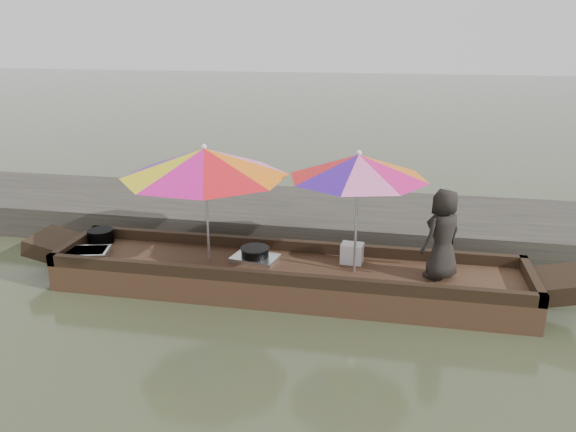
% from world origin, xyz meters
% --- Properties ---
extents(water, '(80.00, 80.00, 0.00)m').
position_xyz_m(water, '(0.00, 0.00, 0.00)').
color(water, '#424D33').
rests_on(water, ground).
extents(dock, '(22.00, 2.20, 0.50)m').
position_xyz_m(dock, '(0.00, 2.20, 0.25)').
color(dock, '#2D2B26').
rests_on(dock, ground).
extents(boat_hull, '(6.05, 1.20, 0.35)m').
position_xyz_m(boat_hull, '(0.00, 0.00, 0.17)').
color(boat_hull, '#402C1C').
rests_on(boat_hull, water).
extents(cooking_pot, '(0.36, 0.36, 0.19)m').
position_xyz_m(cooking_pot, '(-2.78, 0.33, 0.44)').
color(cooking_pot, black).
rests_on(cooking_pot, boat_hull).
extents(tray_crayfish, '(0.67, 0.54, 0.09)m').
position_xyz_m(tray_crayfish, '(-2.71, -0.19, 0.39)').
color(tray_crayfish, silver).
rests_on(tray_crayfish, boat_hull).
extents(tray_scallop, '(0.65, 0.51, 0.06)m').
position_xyz_m(tray_scallop, '(-0.44, 0.11, 0.38)').
color(tray_scallop, silver).
rests_on(tray_scallop, boat_hull).
extents(charcoal_grill, '(0.36, 0.36, 0.17)m').
position_xyz_m(charcoal_grill, '(-0.44, 0.10, 0.43)').
color(charcoal_grill, black).
rests_on(charcoal_grill, boat_hull).
extents(supply_bag, '(0.30, 0.24, 0.26)m').
position_xyz_m(supply_bag, '(0.81, 0.29, 0.48)').
color(supply_bag, silver).
rests_on(supply_bag, boat_hull).
extents(vendor, '(0.65, 0.65, 1.13)m').
position_xyz_m(vendor, '(1.91, 0.02, 0.92)').
color(vendor, black).
rests_on(vendor, boat_hull).
extents(umbrella_bow, '(2.68, 2.68, 1.55)m').
position_xyz_m(umbrella_bow, '(-1.04, 0.00, 1.12)').
color(umbrella_bow, pink).
rests_on(umbrella_bow, boat_hull).
extents(umbrella_stern, '(1.91, 1.91, 1.55)m').
position_xyz_m(umbrella_stern, '(0.87, 0.00, 1.12)').
color(umbrella_stern, orange).
rests_on(umbrella_stern, boat_hull).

